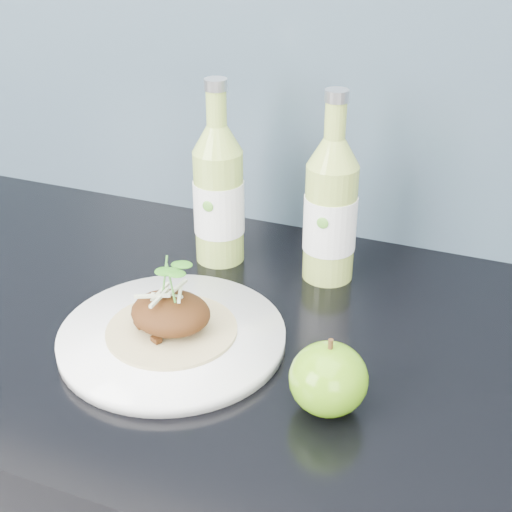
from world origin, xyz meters
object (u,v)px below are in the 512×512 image
object	(u,v)px
dinner_plate	(172,337)
cider_bottle_right	(330,211)
cider_bottle_left	(219,195)
green_apple	(328,379)

from	to	relation	value
dinner_plate	cider_bottle_right	bearing A→B (deg)	60.65
dinner_plate	cider_bottle_left	size ratio (longest dim) A/B	1.29
green_apple	cider_bottle_left	xyz separation A→B (m)	(-0.23, 0.25, 0.06)
dinner_plate	green_apple	world-z (taller)	green_apple
green_apple	cider_bottle_right	size ratio (longest dim) A/B	0.40
dinner_plate	cider_bottle_left	world-z (taller)	cider_bottle_left
green_apple	cider_bottle_left	world-z (taller)	cider_bottle_left
cider_bottle_right	dinner_plate	bearing A→B (deg)	-143.78
dinner_plate	green_apple	bearing A→B (deg)	-12.37
cider_bottle_left	cider_bottle_right	bearing A→B (deg)	-16.99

